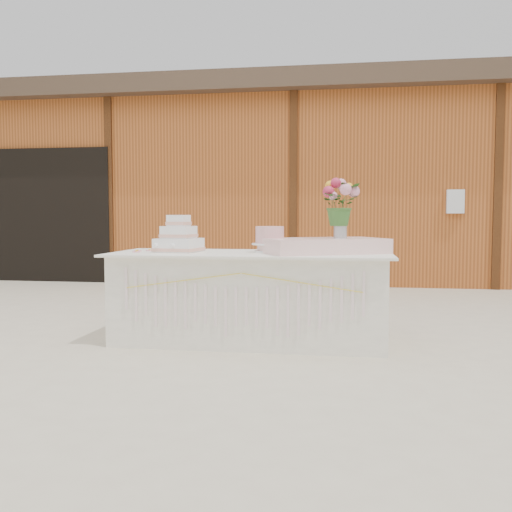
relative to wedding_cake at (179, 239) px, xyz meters
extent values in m
plane|color=beige|center=(0.64, -0.01, -0.88)|extent=(80.00, 80.00, 0.00)
cube|color=#AF5A24|center=(0.64, 5.99, 0.62)|extent=(12.00, 4.00, 3.00)
cube|color=#413124|center=(0.64, 5.99, 2.27)|extent=(12.60, 4.60, 0.30)
cube|color=black|center=(-3.56, 3.97, 0.22)|extent=(2.40, 0.08, 2.20)
cube|color=white|center=(0.64, -0.01, -0.51)|extent=(2.28, 0.88, 0.75)
cube|color=white|center=(0.64, -0.01, -0.12)|extent=(2.40, 1.00, 0.02)
cube|color=white|center=(0.00, 0.00, -0.05)|extent=(0.39, 0.39, 0.12)
cube|color=#EFAC97|center=(0.00, 0.00, -0.09)|extent=(0.41, 0.41, 0.03)
cube|color=white|center=(0.00, 0.00, 0.06)|extent=(0.28, 0.28, 0.11)
cube|color=#EFAC97|center=(0.00, 0.00, 0.03)|extent=(0.30, 0.30, 0.03)
cube|color=white|center=(0.00, 0.00, 0.17)|extent=(0.18, 0.18, 0.10)
cube|color=#EFAC97|center=(0.00, 0.00, 0.14)|extent=(0.20, 0.20, 0.03)
cylinder|color=white|center=(0.80, 0.04, -0.10)|extent=(0.27, 0.27, 0.02)
cylinder|color=white|center=(0.80, 0.04, -0.07)|extent=(0.08, 0.08, 0.05)
cylinder|color=white|center=(0.80, 0.04, -0.04)|extent=(0.31, 0.31, 0.01)
cylinder|color=#E1A3A2|center=(0.80, 0.04, 0.04)|extent=(0.25, 0.25, 0.15)
cube|color=#FFD4CD|center=(1.27, 0.02, -0.05)|extent=(1.15, 0.96, 0.13)
cylinder|color=silver|center=(1.41, 0.04, 0.09)|extent=(0.11, 0.11, 0.15)
imported|color=#356428|center=(1.41, 0.04, 0.35)|extent=(0.39, 0.36, 0.36)
camera|label=1|loc=(1.45, -4.84, 0.20)|focal=40.00mm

